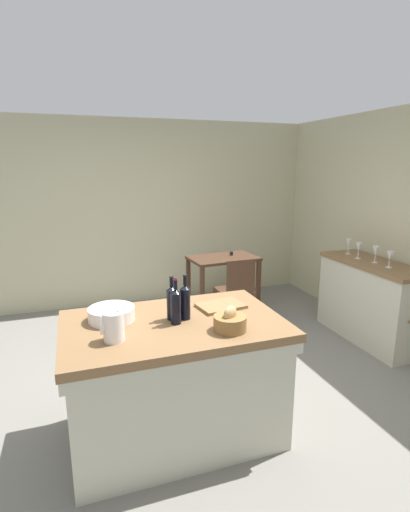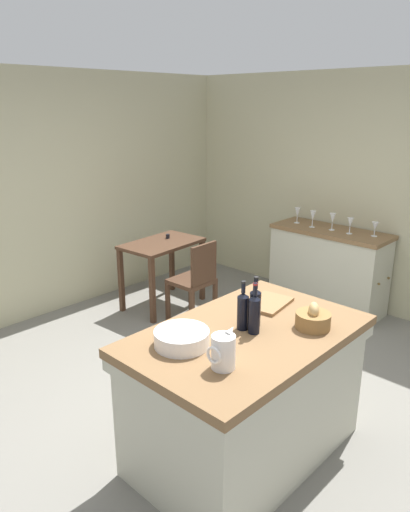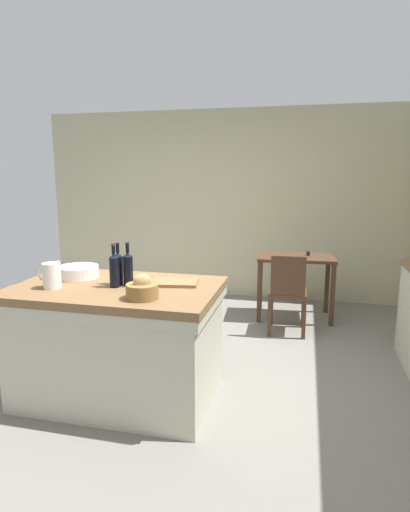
{
  "view_description": "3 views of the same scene",
  "coord_description": "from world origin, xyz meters",
  "px_view_note": "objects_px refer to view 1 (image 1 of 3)",
  "views": [
    {
      "loc": [
        -0.88,
        -2.93,
        1.97
      ],
      "look_at": [
        0.33,
        0.59,
        1.09
      ],
      "focal_mm": 26.98,
      "sensor_mm": 36.0,
      "label": 1
    },
    {
      "loc": [
        -2.38,
        -2.11,
        2.25
      ],
      "look_at": [
        0.34,
        0.48,
        1.04
      ],
      "focal_mm": 33.38,
      "sensor_mm": 36.0,
      "label": 2
    },
    {
      "loc": [
        1.09,
        -3.3,
        1.72
      ],
      "look_at": [
        0.21,
        0.4,
        0.98
      ],
      "focal_mm": 29.59,
      "sensor_mm": 36.0,
      "label": 3
    }
  ],
  "objects_px": {
    "wine_bottle_dark": "(185,301)",
    "wine_glass_middle": "(376,251)",
    "wooden_chair": "(236,290)",
    "wine_bottle_green": "(176,305)",
    "island_table": "(175,375)",
    "wash_bowl": "(111,314)",
    "side_cabinet": "(371,301)",
    "wine_bottle_amber": "(172,302)",
    "wine_glass_right": "(359,248)",
    "pitcher": "(113,326)",
    "bread_basket": "(230,322)",
    "wine_glass_far_right": "(349,244)",
    "writing_desk": "(223,266)",
    "cutting_board": "(221,306)",
    "wine_glass_left": "(390,256)"
  },
  "relations": [
    {
      "from": "writing_desk",
      "to": "wine_glass_middle",
      "type": "height_order",
      "value": "wine_glass_middle"
    },
    {
      "from": "side_cabinet",
      "to": "wine_bottle_amber",
      "type": "xyz_separation_m",
      "value": [
        -2.53,
        -0.8,
        0.57
      ]
    },
    {
      "from": "writing_desk",
      "to": "pitcher",
      "type": "height_order",
      "value": "pitcher"
    },
    {
      "from": "wine_bottle_green",
      "to": "wine_glass_right",
      "type": "relative_size",
      "value": 1.75
    },
    {
      "from": "island_table",
      "to": "wine_bottle_dark",
      "type": "relative_size",
      "value": 4.66
    },
    {
      "from": "wine_bottle_green",
      "to": "wine_glass_middle",
      "type": "xyz_separation_m",
      "value": [
        2.5,
        0.87,
        0.02
      ]
    },
    {
      "from": "writing_desk",
      "to": "cutting_board",
      "type": "bearing_deg",
      "value": -112.2
    },
    {
      "from": "island_table",
      "to": "wine_glass_far_right",
      "type": "height_order",
      "value": "wine_glass_far_right"
    },
    {
      "from": "wine_glass_middle",
      "to": "wine_glass_far_right",
      "type": "relative_size",
      "value": 1.03
    },
    {
      "from": "wine_bottle_dark",
      "to": "wine_glass_middle",
      "type": "xyz_separation_m",
      "value": [
        2.42,
        0.81,
        0.01
      ]
    },
    {
      "from": "wash_bowl",
      "to": "wine_bottle_green",
      "type": "bearing_deg",
      "value": -26.26
    },
    {
      "from": "wine_bottle_amber",
      "to": "wine_glass_middle",
      "type": "xyz_separation_m",
      "value": [
        2.51,
        0.79,
        0.02
      ]
    },
    {
      "from": "wine_bottle_dark",
      "to": "wine_glass_far_right",
      "type": "xyz_separation_m",
      "value": [
        2.43,
        1.27,
        0.01
      ]
    },
    {
      "from": "island_table",
      "to": "wine_bottle_dark",
      "type": "height_order",
      "value": "wine_bottle_dark"
    },
    {
      "from": "bread_basket",
      "to": "wine_bottle_green",
      "type": "distance_m",
      "value": 0.39
    },
    {
      "from": "wine_glass_left",
      "to": "wine_glass_far_right",
      "type": "height_order",
      "value": "wine_glass_far_right"
    },
    {
      "from": "wooden_chair",
      "to": "wine_bottle_amber",
      "type": "bearing_deg",
      "value": -126.87
    },
    {
      "from": "wine_bottle_dark",
      "to": "wine_bottle_amber",
      "type": "bearing_deg",
      "value": 164.36
    },
    {
      "from": "wine_glass_left",
      "to": "wine_bottle_green",
      "type": "bearing_deg",
      "value": -165.23
    },
    {
      "from": "wooden_chair",
      "to": "wash_bowl",
      "type": "relative_size",
      "value": 2.74
    },
    {
      "from": "bread_basket",
      "to": "wine_bottle_dark",
      "type": "height_order",
      "value": "wine_bottle_dark"
    },
    {
      "from": "bread_basket",
      "to": "wine_glass_left",
      "type": "bearing_deg",
      "value": 22.03
    },
    {
      "from": "wash_bowl",
      "to": "writing_desk",
      "type": "bearing_deg",
      "value": 51.05
    },
    {
      "from": "wine_glass_left",
      "to": "wine_bottle_dark",
      "type": "bearing_deg",
      "value": -166.05
    },
    {
      "from": "bread_basket",
      "to": "wine_glass_far_right",
      "type": "xyz_separation_m",
      "value": [
        2.21,
        1.56,
        0.08
      ]
    },
    {
      "from": "wooden_chair",
      "to": "wine_bottle_green",
      "type": "bearing_deg",
      "value": -125.32
    },
    {
      "from": "island_table",
      "to": "wine_bottle_dark",
      "type": "bearing_deg",
      "value": 11.95
    },
    {
      "from": "bread_basket",
      "to": "cutting_board",
      "type": "distance_m",
      "value": 0.43
    },
    {
      "from": "bread_basket",
      "to": "wine_bottle_amber",
      "type": "bearing_deg",
      "value": 135.46
    },
    {
      "from": "writing_desk",
      "to": "wash_bowl",
      "type": "distance_m",
      "value": 2.68
    },
    {
      "from": "side_cabinet",
      "to": "wine_bottle_green",
      "type": "xyz_separation_m",
      "value": [
        -2.52,
        -0.89,
        0.57
      ]
    },
    {
      "from": "wooden_chair",
      "to": "pitcher",
      "type": "xyz_separation_m",
      "value": [
        -1.64,
        -1.83,
        0.52
      ]
    },
    {
      "from": "wash_bowl",
      "to": "wine_glass_far_right",
      "type": "distance_m",
      "value": 3.14
    },
    {
      "from": "pitcher",
      "to": "bread_basket",
      "type": "bearing_deg",
      "value": -7.21
    },
    {
      "from": "writing_desk",
      "to": "wine_glass_right",
      "type": "distance_m",
      "value": 1.74
    },
    {
      "from": "island_table",
      "to": "wine_glass_right",
      "type": "height_order",
      "value": "wine_glass_right"
    },
    {
      "from": "wooden_chair",
      "to": "cutting_board",
      "type": "xyz_separation_m",
      "value": [
        -0.79,
        -1.51,
        0.43
      ]
    },
    {
      "from": "bread_basket",
      "to": "wine_bottle_green",
      "type": "xyz_separation_m",
      "value": [
        -0.31,
        0.23,
        0.07
      ]
    },
    {
      "from": "writing_desk",
      "to": "wine_glass_right",
      "type": "height_order",
      "value": "wine_glass_right"
    },
    {
      "from": "wooden_chair",
      "to": "wine_glass_middle",
      "type": "relative_size",
      "value": 4.76
    },
    {
      "from": "side_cabinet",
      "to": "wine_glass_right",
      "type": "height_order",
      "value": "wine_glass_right"
    },
    {
      "from": "wash_bowl",
      "to": "wine_glass_far_right",
      "type": "xyz_separation_m",
      "value": [
        2.93,
        1.12,
        0.1
      ]
    },
    {
      "from": "wine_glass_left",
      "to": "wine_bottle_amber",
      "type": "bearing_deg",
      "value": -167.1
    },
    {
      "from": "wine_bottle_amber",
      "to": "wine_glass_middle",
      "type": "bearing_deg",
      "value": 17.42
    },
    {
      "from": "island_table",
      "to": "pitcher",
      "type": "bearing_deg",
      "value": -158.14
    },
    {
      "from": "cutting_board",
      "to": "wooden_chair",
      "type": "bearing_deg",
      "value": 62.19
    },
    {
      "from": "cutting_board",
      "to": "wine_glass_right",
      "type": "bearing_deg",
      "value": 23.78
    },
    {
      "from": "side_cabinet",
      "to": "wine_glass_left",
      "type": "distance_m",
      "value": 0.62
    },
    {
      "from": "island_table",
      "to": "wash_bowl",
      "type": "distance_m",
      "value": 0.64
    },
    {
      "from": "wooden_chair",
      "to": "wine_bottle_green",
      "type": "height_order",
      "value": "wine_bottle_green"
    }
  ]
}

